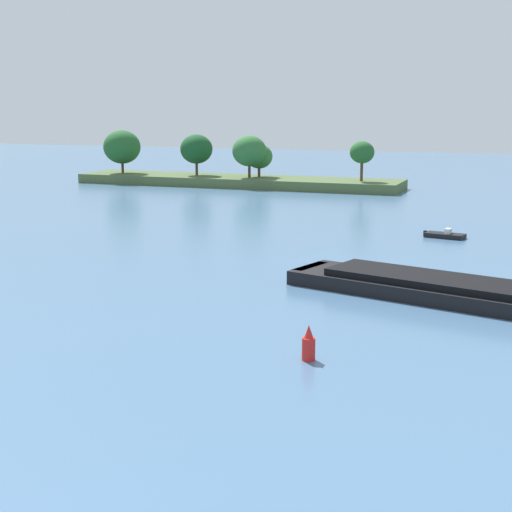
% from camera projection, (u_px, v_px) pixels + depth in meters
% --- Properties ---
extents(treeline_island, '(54.52, 10.33, 8.91)m').
position_uv_depth(treeline_island, '(221.00, 168.00, 127.27)').
color(treeline_island, '#4C6038').
rests_on(treeline_island, ground).
extents(cargo_barge, '(30.03, 13.00, 5.61)m').
position_uv_depth(cargo_barge, '(512.00, 297.00, 49.50)').
color(cargo_barge, black).
rests_on(cargo_barge, ground).
extents(fishing_skiff, '(4.26, 2.46, 0.97)m').
position_uv_depth(fishing_skiff, '(445.00, 235.00, 76.77)').
color(fishing_skiff, black).
rests_on(fishing_skiff, ground).
extents(channel_buoy_red, '(0.70, 0.70, 1.90)m').
position_uv_depth(channel_buoy_red, '(309.00, 345.00, 39.67)').
color(channel_buoy_red, red).
rests_on(channel_buoy_red, ground).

